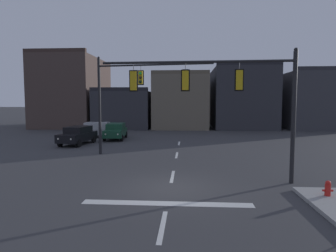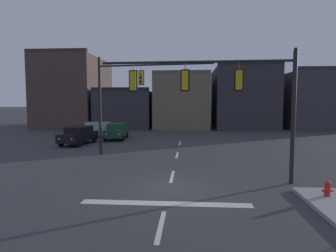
{
  "view_description": "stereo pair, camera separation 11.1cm",
  "coord_description": "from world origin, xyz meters",
  "px_view_note": "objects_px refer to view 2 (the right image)",
  "views": [
    {
      "loc": [
        0.74,
        -12.63,
        3.79
      ],
      "look_at": [
        -0.4,
        4.55,
        2.37
      ],
      "focal_mm": 31.32,
      "sensor_mm": 36.0,
      "label": 1
    },
    {
      "loc": [
        0.85,
        -12.62,
        3.79
      ],
      "look_at": [
        -0.4,
        4.55,
        2.37
      ],
      "focal_mm": 31.32,
      "sensor_mm": 36.0,
      "label": 2
    }
  ],
  "objects_px": {
    "car_lot_middle": "(117,131)",
    "fire_hydrant": "(327,191)",
    "signal_mast_near_side": "(226,90)",
    "car_lot_nearside": "(97,129)",
    "signal_mast_far_side": "(131,89)",
    "car_lot_farside": "(79,135)"
  },
  "relations": [
    {
      "from": "car_lot_middle",
      "to": "fire_hydrant",
      "type": "distance_m",
      "value": 21.77
    },
    {
      "from": "signal_mast_near_side",
      "to": "car_lot_farside",
      "type": "height_order",
      "value": "signal_mast_near_side"
    },
    {
      "from": "car_lot_middle",
      "to": "signal_mast_near_side",
      "type": "bearing_deg",
      "value": -59.3
    },
    {
      "from": "signal_mast_near_side",
      "to": "signal_mast_far_side",
      "type": "bearing_deg",
      "value": 131.6
    },
    {
      "from": "signal_mast_far_side",
      "to": "car_lot_nearside",
      "type": "xyz_separation_m",
      "value": [
        -5.75,
        10.18,
        -3.86
      ]
    },
    {
      "from": "signal_mast_near_side",
      "to": "car_lot_farside",
      "type": "xyz_separation_m",
      "value": [
        -11.57,
        11.49,
        -3.49
      ]
    },
    {
      "from": "car_lot_nearside",
      "to": "car_lot_farside",
      "type": "distance_m",
      "value": 5.19
    },
    {
      "from": "signal_mast_near_side",
      "to": "car_lot_nearside",
      "type": "bearing_deg",
      "value": 124.64
    },
    {
      "from": "signal_mast_far_side",
      "to": "signal_mast_near_side",
      "type": "bearing_deg",
      "value": -48.4
    },
    {
      "from": "car_lot_middle",
      "to": "fire_hydrant",
      "type": "xyz_separation_m",
      "value": [
        12.73,
        -17.66,
        -0.53
      ]
    },
    {
      "from": "signal_mast_near_side",
      "to": "car_lot_farside",
      "type": "distance_m",
      "value": 16.67
    },
    {
      "from": "car_lot_nearside",
      "to": "signal_mast_far_side",
      "type": "bearing_deg",
      "value": -60.53
    },
    {
      "from": "signal_mast_near_side",
      "to": "signal_mast_far_side",
      "type": "height_order",
      "value": "signal_mast_far_side"
    },
    {
      "from": "car_lot_nearside",
      "to": "car_lot_farside",
      "type": "xyz_separation_m",
      "value": [
        -0.04,
        -5.19,
        0.0
      ]
    },
    {
      "from": "signal_mast_far_side",
      "to": "car_lot_farside",
      "type": "bearing_deg",
      "value": 139.28
    },
    {
      "from": "signal_mast_far_side",
      "to": "car_lot_nearside",
      "type": "bearing_deg",
      "value": 119.47
    },
    {
      "from": "signal_mast_far_side",
      "to": "fire_hydrant",
      "type": "relative_size",
      "value": 10.84
    },
    {
      "from": "signal_mast_far_side",
      "to": "car_lot_farside",
      "type": "xyz_separation_m",
      "value": [
        -5.79,
        4.99,
        -3.86
      ]
    },
    {
      "from": "signal_mast_near_side",
      "to": "fire_hydrant",
      "type": "bearing_deg",
      "value": -33.07
    },
    {
      "from": "signal_mast_far_side",
      "to": "car_lot_farside",
      "type": "height_order",
      "value": "signal_mast_far_side"
    },
    {
      "from": "car_lot_nearside",
      "to": "fire_hydrant",
      "type": "xyz_separation_m",
      "value": [
        15.19,
        -19.06,
        -0.53
      ]
    },
    {
      "from": "car_lot_middle",
      "to": "fire_hydrant",
      "type": "relative_size",
      "value": 6.07
    }
  ]
}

